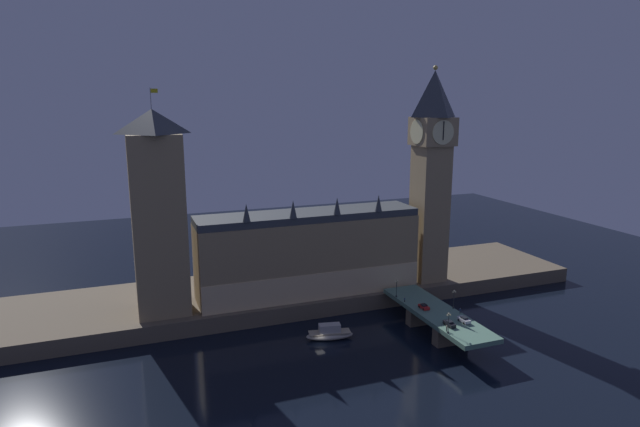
# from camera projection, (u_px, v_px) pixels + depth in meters

# --- Properties ---
(ground_plane) EXTENTS (400.00, 400.00, 0.00)m
(ground_plane) POSITION_uv_depth(u_px,v_px,m) (320.00, 344.00, 155.59)
(ground_plane) COLOR black
(embankment) EXTENTS (220.00, 42.00, 5.26)m
(embankment) POSITION_uv_depth(u_px,v_px,m) (282.00, 292.00, 190.76)
(embankment) COLOR brown
(embankment) RESTS_ON ground_plane
(parliament_hall) EXTENTS (74.68, 17.10, 33.73)m
(parliament_hall) POSITION_uv_depth(u_px,v_px,m) (308.00, 253.00, 180.26)
(parliament_hall) COLOR #9E845B
(parliament_hall) RESTS_ON embankment
(clock_tower) EXTENTS (13.09, 13.20, 76.03)m
(clock_tower) POSITION_uv_depth(u_px,v_px,m) (431.00, 170.00, 188.51)
(clock_tower) COLOR #9E845B
(clock_tower) RESTS_ON embankment
(victoria_tower) EXTENTS (15.67, 15.67, 68.00)m
(victoria_tower) POSITION_uv_depth(u_px,v_px,m) (158.00, 213.00, 160.57)
(victoria_tower) COLOR #9E845B
(victoria_tower) RESTS_ON embankment
(bridge) EXTENTS (12.43, 46.00, 7.14)m
(bridge) POSITION_uv_depth(u_px,v_px,m) (437.00, 317.00, 162.23)
(bridge) COLOR slate
(bridge) RESTS_ON ground_plane
(car_northbound_lead) EXTENTS (2.01, 3.88, 1.43)m
(car_northbound_lead) POSITION_uv_depth(u_px,v_px,m) (424.00, 307.00, 163.45)
(car_northbound_lead) COLOR red
(car_northbound_lead) RESTS_ON bridge
(car_northbound_trail) EXTENTS (1.85, 4.21, 1.50)m
(car_northbound_trail) POSITION_uv_depth(u_px,v_px,m) (449.00, 324.00, 150.97)
(car_northbound_trail) COLOR black
(car_northbound_trail) RESTS_ON bridge
(car_southbound_lead) EXTENTS (2.01, 4.20, 1.58)m
(car_southbound_lead) POSITION_uv_depth(u_px,v_px,m) (464.00, 320.00, 153.57)
(car_southbound_lead) COLOR silver
(car_southbound_lead) RESTS_ON bridge
(pedestrian_near_rail) EXTENTS (0.38, 0.38, 1.81)m
(pedestrian_near_rail) POSITION_uv_depth(u_px,v_px,m) (447.00, 328.00, 147.42)
(pedestrian_near_rail) COLOR black
(pedestrian_near_rail) RESTS_ON bridge
(pedestrian_mid_walk) EXTENTS (0.38, 0.38, 1.74)m
(pedestrian_mid_walk) POSITION_uv_depth(u_px,v_px,m) (460.00, 311.00, 159.78)
(pedestrian_mid_walk) COLOR black
(pedestrian_mid_walk) RESTS_ON bridge
(pedestrian_far_rail) EXTENTS (0.38, 0.38, 1.58)m
(pedestrian_far_rail) POSITION_uv_depth(u_px,v_px,m) (405.00, 299.00, 168.93)
(pedestrian_far_rail) COLOR black
(pedestrian_far_rail) RESTS_ON bridge
(street_lamp_near) EXTENTS (1.34, 0.60, 5.97)m
(street_lamp_near) POSITION_uv_depth(u_px,v_px,m) (449.00, 321.00, 145.57)
(street_lamp_near) COLOR #2D3333
(street_lamp_near) RESTS_ON bridge
(street_lamp_mid) EXTENTS (1.34, 0.60, 5.93)m
(street_lamp_mid) POSITION_uv_depth(u_px,v_px,m) (454.00, 297.00, 163.08)
(street_lamp_mid) COLOR #2D3333
(street_lamp_mid) RESTS_ON bridge
(street_lamp_far) EXTENTS (1.34, 0.60, 5.92)m
(street_lamp_far) POSITION_uv_depth(u_px,v_px,m) (397.00, 286.00, 172.53)
(street_lamp_far) COLOR #2D3333
(street_lamp_far) RESTS_ON bridge
(boat_upstream) EXTENTS (14.71, 7.27, 4.73)m
(boat_upstream) POSITION_uv_depth(u_px,v_px,m) (330.00, 334.00, 158.72)
(boat_upstream) COLOR #B2A893
(boat_upstream) RESTS_ON ground_plane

